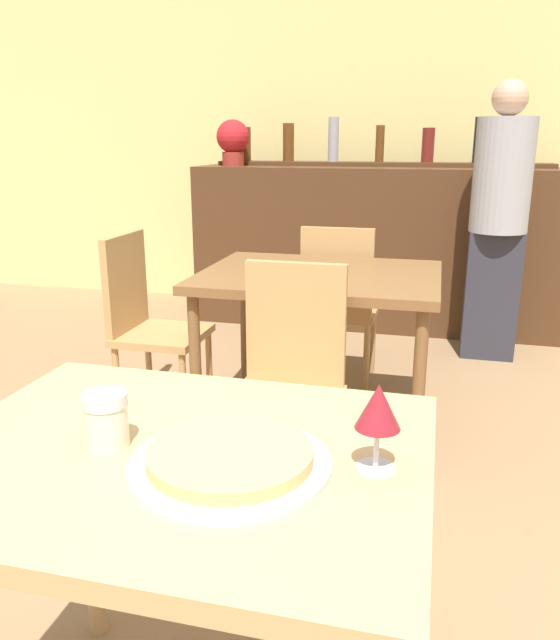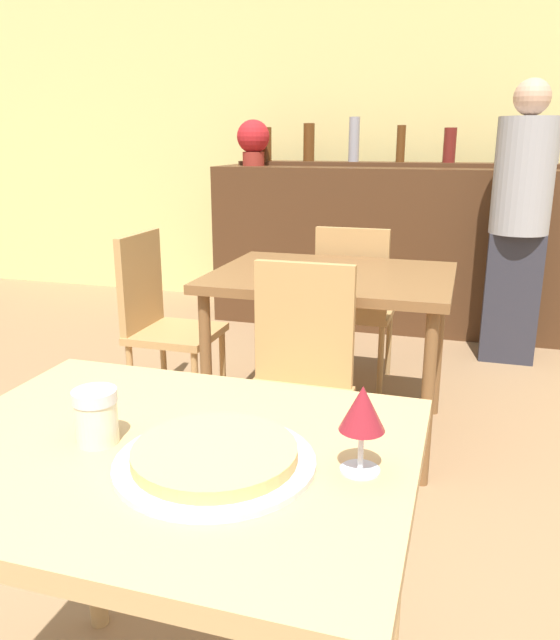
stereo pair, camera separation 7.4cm
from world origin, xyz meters
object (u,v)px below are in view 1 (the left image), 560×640
at_px(chair_far_side_front, 289,373).
at_px(pizza_tray, 230,458).
at_px(person_standing, 499,214).
at_px(chair_far_side_back, 339,298).
at_px(chair_far_side_left, 146,316).
at_px(wine_glass, 378,409).
at_px(potted_plant, 233,140).
at_px(cheese_shaker, 106,420).

bearing_deg(chair_far_side_front, pizza_tray, -81.83).
bearing_deg(person_standing, chair_far_side_front, -114.17).
bearing_deg(chair_far_side_back, chair_far_side_left, 34.02).
xyz_separation_m(chair_far_side_front, wine_glass, (0.42, -1.10, 0.38)).
distance_m(chair_far_side_front, pizza_tray, 1.21).
relative_size(chair_far_side_front, person_standing, 0.54).
xyz_separation_m(person_standing, wine_glass, (-0.43, -2.99, -0.01)).
bearing_deg(potted_plant, pizza_tray, -71.90).
xyz_separation_m(chair_far_side_back, pizza_tray, (0.17, -2.32, 0.29)).
bearing_deg(chair_far_side_left, cheese_shaker, -155.72).
distance_m(chair_far_side_back, wine_glass, 2.33).
xyz_separation_m(chair_far_side_back, chair_far_side_left, (-0.86, -0.58, 0.00)).
xyz_separation_m(cheese_shaker, wine_glass, (0.50, 0.04, 0.06)).
height_order(cheese_shaker, wine_glass, wine_glass).
height_order(cheese_shaker, potted_plant, potted_plant).
height_order(pizza_tray, wine_glass, wine_glass).
relative_size(wine_glass, potted_plant, 0.48).
bearing_deg(wine_glass, person_standing, 81.82).
bearing_deg(cheese_shaker, wine_glass, 4.34).
distance_m(chair_far_side_back, pizza_tray, 2.34).
bearing_deg(cheese_shaker, pizza_tray, -4.23).
xyz_separation_m(chair_far_side_left, cheese_shaker, (0.78, -1.72, 0.32)).
relative_size(chair_far_side_front, wine_glass, 5.67).
bearing_deg(chair_far_side_back, chair_far_side_front, 90.00).
bearing_deg(chair_far_side_front, chair_far_side_left, 145.98).
bearing_deg(cheese_shaker, chair_far_side_front, 85.89).
height_order(wine_glass, potted_plant, potted_plant).
distance_m(cheese_shaker, person_standing, 3.16).
xyz_separation_m(chair_far_side_front, person_standing, (0.85, 1.88, 0.40)).
height_order(chair_far_side_front, chair_far_side_back, same).
bearing_deg(chair_far_side_left, wine_glass, -142.88).
distance_m(chair_far_side_front, potted_plant, 2.74).
relative_size(person_standing, wine_glass, 10.47).
bearing_deg(chair_far_side_back, wine_glass, 100.41).
bearing_deg(pizza_tray, chair_far_side_back, 94.11).
xyz_separation_m(chair_far_side_back, cheese_shaker, (-0.08, -2.30, 0.32)).
bearing_deg(person_standing, chair_far_side_left, -142.56).
bearing_deg(wine_glass, chair_far_side_left, 127.12).
bearing_deg(potted_plant, person_standing, -16.02).
height_order(chair_far_side_back, cheese_shaker, chair_far_side_back).
xyz_separation_m(pizza_tray, person_standing, (0.68, 3.04, 0.11)).
relative_size(chair_far_side_left, potted_plant, 2.75).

